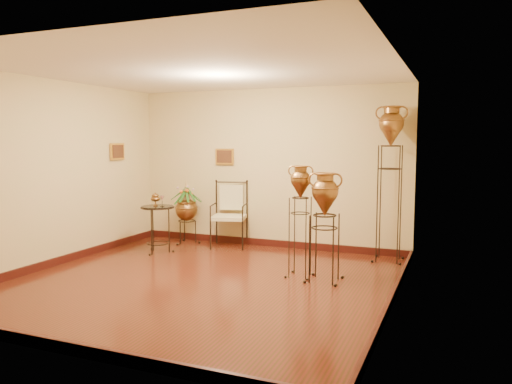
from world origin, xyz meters
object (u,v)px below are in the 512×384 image
at_px(amphora_mid, 300,220).
at_px(amphora_tall, 390,182).
at_px(side_table, 158,228).
at_px(planter_urn, 186,207).
at_px(armchair, 229,215).

bearing_deg(amphora_mid, amphora_tall, 53.95).
bearing_deg(side_table, planter_urn, 86.87).
distance_m(amphora_tall, armchair, 2.85).
bearing_deg(side_table, armchair, 43.77).
distance_m(armchair, side_table, 1.28).
xyz_separation_m(amphora_tall, armchair, (-2.77, 0.00, -0.67)).
bearing_deg(amphora_tall, side_table, -166.61).
height_order(amphora_mid, side_table, amphora_mid).
distance_m(amphora_tall, planter_urn, 3.68).
bearing_deg(amphora_tall, armchair, 180.00).
xyz_separation_m(amphora_mid, side_table, (-2.67, 0.52, -0.38)).
xyz_separation_m(planter_urn, armchair, (0.87, -0.00, -0.09)).
distance_m(amphora_tall, side_table, 3.88).
distance_m(amphora_mid, side_table, 2.74).
bearing_deg(amphora_mid, planter_urn, 151.97).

